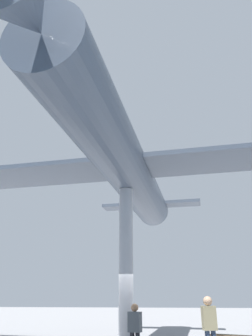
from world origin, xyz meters
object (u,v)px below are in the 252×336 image
Objects in this scene: suspended_airplane at (124,165)px; visitor_second at (210,324)px; visitor_person at (135,327)px; support_pylon_central at (126,265)px.

suspended_airplane is 6.18m from visitor_second.
suspended_airplane is 5.70m from visitor_person.
visitor_person is 0.88× the size of visitor_second.
suspended_airplane reaches higher than visitor_person.
visitor_person is at bearing -21.85° from visitor_second.
support_pylon_central is 0.32× the size of suspended_airplane.
visitor_second is (-2.63, 1.02, -5.50)m from suspended_airplane.
support_pylon_central is 3.40m from visitor_second.
support_pylon_central is 3.59× the size of visitor_person.
support_pylon_central is 3.73m from suspended_airplane.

